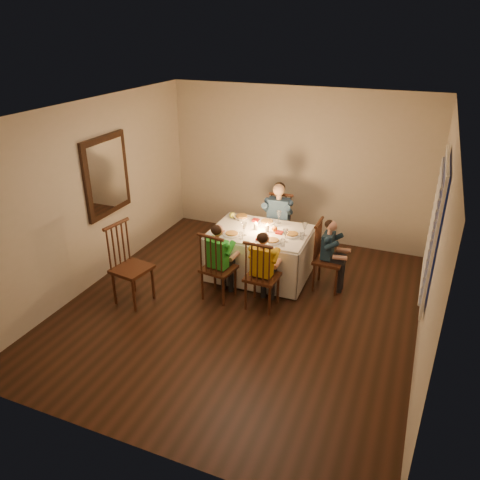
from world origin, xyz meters
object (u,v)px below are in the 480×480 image
at_px(child_teal, 326,287).
at_px(serving_bowl, 242,218).
at_px(dining_table, 260,244).
at_px(chair_near_left, 219,297).
at_px(chair_extra, 135,301).
at_px(adult, 276,255).
at_px(child_green, 219,297).
at_px(chair_end, 326,287).
at_px(chair_adult, 276,255).
at_px(child_yellow, 262,306).
at_px(chair_near_right, 262,306).

xyz_separation_m(child_teal, serving_bowl, (-1.43, 0.25, 0.78)).
height_order(dining_table, chair_near_left, dining_table).
bearing_deg(serving_bowl, chair_near_left, -84.98).
relative_size(chair_extra, serving_bowl, 5.16).
bearing_deg(child_teal, serving_bowl, 81.05).
relative_size(adult, child_teal, 1.18).
relative_size(child_green, child_teal, 1.05).
bearing_deg(chair_near_left, chair_end, -140.66).
xyz_separation_m(chair_extra, adult, (1.38, 2.07, 0.00)).
height_order(child_green, child_teal, child_green).
bearing_deg(chair_adult, child_teal, -39.49).
bearing_deg(chair_end, child_teal, 0.00).
xyz_separation_m(chair_extra, child_teal, (2.38, 1.36, 0.00)).
distance_m(dining_table, chair_adult, 0.92).
bearing_deg(child_yellow, chair_extra, 20.00).
relative_size(child_teal, serving_bowl, 4.81).
distance_m(dining_table, adult, 0.92).
relative_size(child_green, child_yellow, 1.00).
height_order(chair_adult, chair_near_right, same).
bearing_deg(dining_table, chair_near_left, -112.78).
height_order(dining_table, chair_extra, dining_table).
bearing_deg(serving_bowl, child_yellow, -55.65).
relative_size(dining_table, child_teal, 1.38).
height_order(chair_near_left, child_teal, child_teal).
bearing_deg(serving_bowl, chair_end, -9.74).
relative_size(chair_adult, chair_end, 1.00).
relative_size(chair_near_left, adult, 0.82).
xyz_separation_m(dining_table, child_teal, (1.02, 0.04, -0.53)).
bearing_deg(serving_bowl, adult, 47.21).
xyz_separation_m(chair_extra, child_green, (1.04, 0.53, 0.00)).
relative_size(chair_near_right, chair_extra, 0.90).
height_order(chair_adult, child_green, child_green).
bearing_deg(chair_extra, dining_table, -36.79).
distance_m(chair_near_left, chair_near_right, 0.63).
relative_size(dining_table, chair_near_left, 1.43).
distance_m(chair_end, child_teal, 0.00).
bearing_deg(child_teal, chair_extra, 120.56).
height_order(chair_near_right, child_teal, child_teal).
bearing_deg(child_green, serving_bowl, -77.35).
bearing_deg(chair_adult, chair_end, -39.49).
bearing_deg(child_green, chair_near_left, 173.59).
bearing_deg(serving_bowl, child_teal, -9.74).
relative_size(chair_extra, child_yellow, 1.02).
distance_m(chair_near_right, chair_extra, 1.75).
xyz_separation_m(chair_adult, chair_near_left, (-0.34, -1.54, 0.00)).
distance_m(chair_adult, chair_near_left, 1.58).
bearing_deg(dining_table, child_yellow, -68.86).
bearing_deg(chair_near_right, chair_extra, 20.00).
bearing_deg(chair_near_left, serving_bowl, -77.35).
distance_m(chair_end, child_yellow, 1.08).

